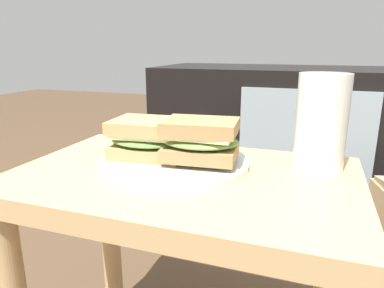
% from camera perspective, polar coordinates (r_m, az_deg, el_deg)
% --- Properties ---
extents(side_table, '(0.56, 0.36, 0.46)m').
position_cam_1_polar(side_table, '(0.62, -1.36, -12.48)').
color(side_table, tan).
rests_on(side_table, ground).
extents(tv_cabinet, '(0.96, 0.46, 0.58)m').
position_cam_1_polar(tv_cabinet, '(1.51, 13.29, 0.91)').
color(tv_cabinet, black).
rests_on(tv_cabinet, ground).
extents(plate, '(0.26, 0.26, 0.01)m').
position_cam_1_polar(plate, '(0.62, -2.88, -2.86)').
color(plate, silver).
rests_on(plate, side_table).
extents(sandwich_front, '(0.15, 0.12, 0.07)m').
position_cam_1_polar(sandwich_front, '(0.63, -6.95, 0.96)').
color(sandwich_front, tan).
rests_on(sandwich_front, plate).
extents(sandwich_back, '(0.14, 0.11, 0.07)m').
position_cam_1_polar(sandwich_back, '(0.59, 1.39, 0.72)').
color(sandwich_back, '#9E7A4C').
rests_on(sandwich_back, plate).
extents(beer_glass, '(0.08, 0.08, 0.16)m').
position_cam_1_polar(beer_glass, '(0.62, 20.07, 3.08)').
color(beer_glass, silver).
rests_on(beer_glass, side_table).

